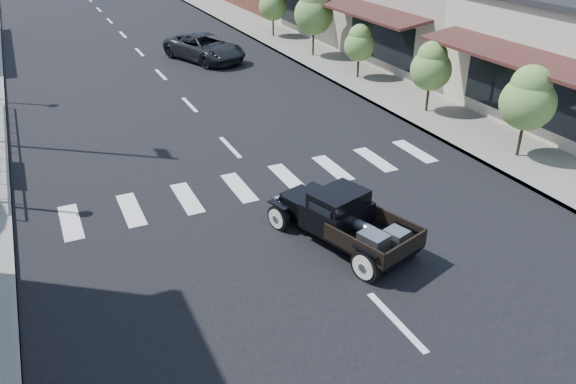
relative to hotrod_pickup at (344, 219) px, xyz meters
name	(u,v)px	position (x,y,z in m)	size (l,w,h in m)	color
ground	(326,249)	(-0.50, -0.08, -0.70)	(120.00, 120.00, 0.00)	black
road	(171,86)	(-0.50, 14.92, -0.69)	(14.00, 80.00, 0.02)	black
road_markings	(204,120)	(-0.50, 9.92, -0.70)	(12.00, 60.00, 0.06)	silver
sidewalk_right	(332,64)	(8.00, 14.92, -0.63)	(3.00, 80.00, 0.15)	gray
storefront_mid	(463,17)	(14.50, 12.92, 1.55)	(10.00, 9.00, 4.50)	#A89E8D
small_tree_a	(525,113)	(7.80, 1.99, 0.90)	(1.74, 1.74, 2.90)	#5C823B
small_tree_b	(430,78)	(7.80, 6.85, 0.78)	(1.59, 1.59, 2.66)	#5C823B
small_tree_c	(359,52)	(7.80, 12.11, 0.63)	(1.42, 1.42, 2.37)	#5C823B
small_tree_d	(314,23)	(7.80, 16.75, 1.16)	(2.06, 2.06, 3.43)	#5C823B
small_tree_e	(273,12)	(7.80, 22.10, 0.86)	(1.70, 1.70, 2.83)	#5C823B
hotrod_pickup	(344,219)	(0.00, 0.00, 0.00)	(1.89, 4.06, 1.41)	black
second_car	(205,48)	(2.31, 18.61, -0.02)	(2.28, 4.94, 1.37)	black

